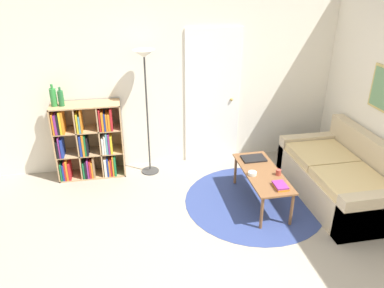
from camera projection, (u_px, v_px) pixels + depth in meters
wall_back at (192, 79)px, 5.36m from camera, size 7.28×0.11×2.60m
rug at (254, 201)px, 4.83m from camera, size 1.78×1.78×0.01m
bookshelf at (88, 142)px, 5.24m from camera, size 0.92×0.34×1.08m
floor_lamp at (145, 73)px, 4.91m from camera, size 0.28×0.28×1.78m
couch at (343, 178)px, 4.81m from camera, size 0.94×1.72×0.82m
coffee_table at (262, 175)px, 4.65m from camera, size 0.44×1.10×0.45m
laptop at (254, 158)px, 4.93m from camera, size 0.31×0.22×0.02m
bowl at (252, 173)px, 4.55m from camera, size 0.10×0.10×0.04m
book_stack_on_table at (281, 186)px, 4.29m from camera, size 0.14×0.19×0.04m
cup at (278, 172)px, 4.54m from camera, size 0.06×0.06×0.07m
bottle_left at (53, 97)px, 4.87m from camera, size 0.08×0.08×0.29m
bottle_middle at (61, 98)px, 4.88m from camera, size 0.08×0.08×0.26m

